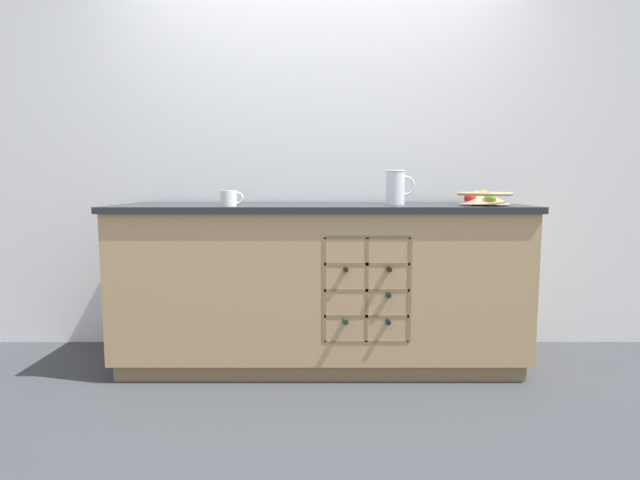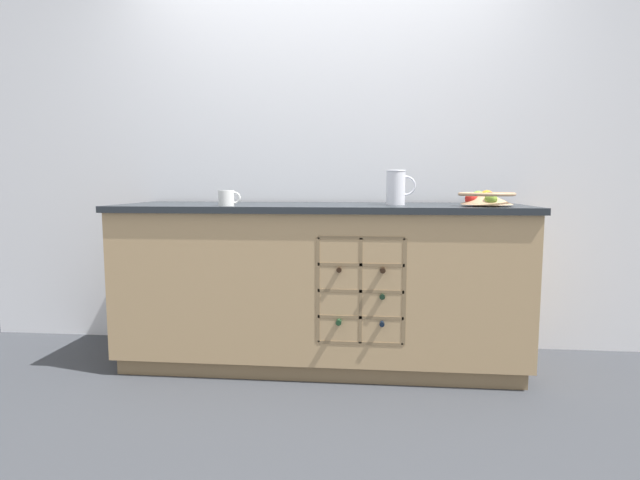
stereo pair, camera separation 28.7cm
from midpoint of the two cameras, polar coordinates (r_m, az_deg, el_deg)
name	(u,v)px [view 1 (the left image)]	position (r m, az deg, el deg)	size (l,w,h in m)	color
ground_plane	(320,362)	(3.04, -2.78, -13.78)	(14.00, 14.00, 0.00)	#383A3F
back_wall	(320,149)	(3.27, -2.57, 10.35)	(4.66, 0.06, 2.55)	white
kitchen_island	(320,284)	(2.91, -2.79, -5.02)	(2.30, 0.72, 0.93)	olive
fruit_bowl	(484,197)	(2.82, 15.48, 4.74)	(0.29, 0.29, 0.08)	tan
white_pitcher	(396,187)	(2.85, 5.82, 6.08)	(0.17, 0.11, 0.19)	white
ceramic_mug	(230,198)	(2.69, -13.35, 4.65)	(0.12, 0.09, 0.08)	white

